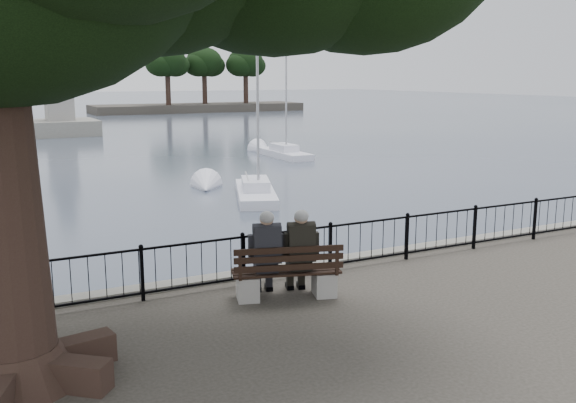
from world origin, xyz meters
TOP-DOWN VIEW (x-y plane):
  - harbor at (0.00, 3.00)m, footprint 260.00×260.00m
  - railing at (0.00, 2.50)m, footprint 22.06×0.06m
  - bench at (-0.57, 1.43)m, footprint 2.10×1.15m
  - person_left at (-0.90, 1.65)m, footprint 0.64×0.91m
  - person_right at (-0.29, 1.47)m, footprint 0.64×0.91m
  - lion_monument at (2.00, 49.93)m, footprint 5.94×5.94m
  - sailboat_b at (-3.77, 23.99)m, footprint 2.82×6.37m
  - sailboat_c at (5.11, 15.56)m, footprint 3.30×5.58m
  - sailboat_d at (12.43, 27.47)m, footprint 1.56×5.40m
  - sailboat_h at (-3.28, 41.55)m, footprint 1.67×4.96m
  - far_shore at (25.54, 79.46)m, footprint 30.00×8.60m

SIDE VIEW (x-z plane):
  - sailboat_d at x=12.43m, z-range -5.50..4.09m
  - sailboat_c at x=5.11m, z-range -6.08..4.71m
  - sailboat_h at x=-3.28m, z-range -6.40..5.11m
  - sailboat_b at x=-3.77m, z-range -7.37..6.11m
  - harbor at x=0.00m, z-range -1.10..0.10m
  - bench at x=-0.57m, z-range -0.16..0.90m
  - railing at x=0.00m, z-range 0.06..1.06m
  - person_left at x=-0.90m, z-range -0.07..1.62m
  - person_right at x=-0.29m, z-range -0.07..1.62m
  - lion_monument at x=2.00m, z-range -3.19..5.59m
  - far_shore at x=25.54m, z-range -1.59..7.59m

